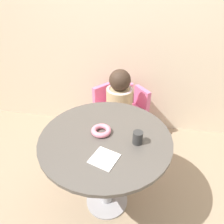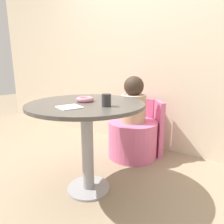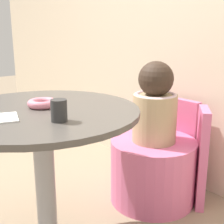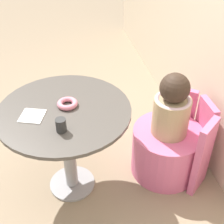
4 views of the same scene
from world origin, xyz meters
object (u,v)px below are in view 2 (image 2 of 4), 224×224
(round_table, at_px, (87,121))
(tub_chair, at_px, (133,139))
(child_figure, at_px, (133,101))
(cup, at_px, (106,100))
(donut, at_px, (85,99))

(round_table, bearing_deg, tub_chair, 90.53)
(child_figure, height_order, cup, child_figure)
(round_table, xyz_separation_m, tub_chair, (-0.01, 0.76, -0.38))
(tub_chair, xyz_separation_m, donut, (-0.03, -0.73, 0.55))
(tub_chair, xyz_separation_m, child_figure, (0.00, 0.00, 0.43))
(round_table, bearing_deg, child_figure, 90.53)
(cup, bearing_deg, tub_chair, 105.53)
(child_figure, bearing_deg, tub_chair, 0.00)
(round_table, distance_m, donut, 0.17)
(round_table, xyz_separation_m, cup, (0.21, -0.03, 0.19))
(round_table, relative_size, child_figure, 1.79)
(tub_chair, relative_size, donut, 3.96)
(donut, bearing_deg, child_figure, 87.82)
(round_table, height_order, child_figure, child_figure)
(child_figure, relative_size, donut, 3.62)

